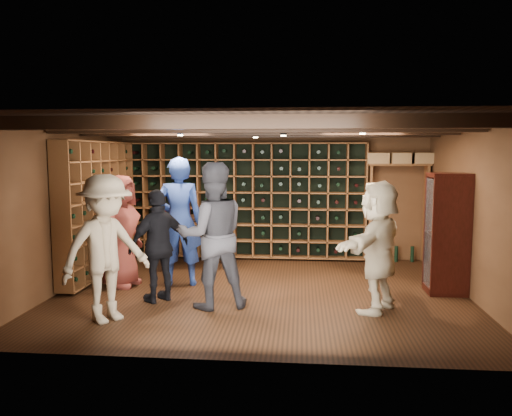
# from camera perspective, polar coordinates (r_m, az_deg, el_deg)

# --- Properties ---
(ground) EXTENTS (6.00, 6.00, 0.00)m
(ground) POSITION_cam_1_polar(r_m,az_deg,el_deg) (7.57, 0.63, -9.56)
(ground) COLOR black
(ground) RESTS_ON ground
(room_shell) EXTENTS (6.00, 6.00, 6.00)m
(room_shell) POSITION_cam_1_polar(r_m,az_deg,el_deg) (7.34, 0.69, 9.04)
(room_shell) COLOR brown
(room_shell) RESTS_ON ground
(wine_rack_back) EXTENTS (4.65, 0.30, 2.20)m
(wine_rack_back) POSITION_cam_1_polar(r_m,az_deg,el_deg) (9.70, -1.35, 0.88)
(wine_rack_back) COLOR brown
(wine_rack_back) RESTS_ON ground
(wine_rack_left) EXTENTS (0.30, 2.65, 2.20)m
(wine_rack_left) POSITION_cam_1_polar(r_m,az_deg,el_deg) (8.82, -17.55, 0.04)
(wine_rack_left) COLOR brown
(wine_rack_left) RESTS_ON ground
(crate_shelf) EXTENTS (1.20, 0.32, 2.07)m
(crate_shelf) POSITION_cam_1_polar(r_m,az_deg,el_deg) (9.76, 16.03, 3.13)
(crate_shelf) COLOR brown
(crate_shelf) RESTS_ON ground
(display_cabinet) EXTENTS (0.55, 0.50, 1.75)m
(display_cabinet) POSITION_cam_1_polar(r_m,az_deg,el_deg) (7.85, 20.95, -3.01)
(display_cabinet) COLOR black
(display_cabinet) RESTS_ON ground
(man_blue_shirt) EXTENTS (0.80, 0.58, 2.01)m
(man_blue_shirt) POSITION_cam_1_polar(r_m,az_deg,el_deg) (7.88, -8.77, -1.53)
(man_blue_shirt) COLOR navy
(man_blue_shirt) RESTS_ON ground
(man_grey_suit) EXTENTS (1.14, 1.02, 1.95)m
(man_grey_suit) POSITION_cam_1_polar(r_m,az_deg,el_deg) (6.68, -5.02, -3.15)
(man_grey_suit) COLOR black
(man_grey_suit) RESTS_ON ground
(guest_red_floral) EXTENTS (0.69, 0.93, 1.74)m
(guest_red_floral) POSITION_cam_1_polar(r_m,az_deg,el_deg) (8.00, -15.16, -2.55)
(guest_red_floral) COLOR maroon
(guest_red_floral) RESTS_ON ground
(guest_woman_black) EXTENTS (0.91, 0.93, 1.57)m
(guest_woman_black) POSITION_cam_1_polar(r_m,az_deg,el_deg) (7.08, -11.01, -4.27)
(guest_woman_black) COLOR black
(guest_woman_black) RESTS_ON ground
(guest_khaki) EXTENTS (1.25, 1.34, 1.82)m
(guest_khaki) POSITION_cam_1_polar(r_m,az_deg,el_deg) (6.39, -16.80, -4.47)
(guest_khaki) COLOR gray
(guest_khaki) RESTS_ON ground
(guest_beige) EXTENTS (1.24, 1.64, 1.72)m
(guest_beige) POSITION_cam_1_polar(r_m,az_deg,el_deg) (6.72, 13.79, -4.26)
(guest_beige) COLOR #BFAE8D
(guest_beige) RESTS_ON ground
(tasting_table) EXTENTS (1.35, 0.88, 1.22)m
(tasting_table) POSITION_cam_1_polar(r_m,az_deg,el_deg) (9.06, -7.39, -1.66)
(tasting_table) COLOR black
(tasting_table) RESTS_ON ground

